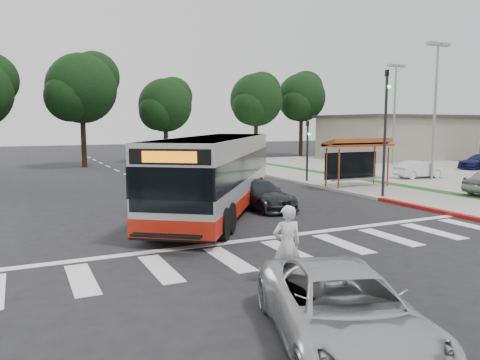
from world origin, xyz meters
TOP-DOWN VIEW (x-y plane):
  - ground at (0.00, 0.00)m, footprint 140.00×140.00m
  - sidewalk_east at (11.00, 8.00)m, footprint 4.00×40.00m
  - curb_east at (9.00, 8.00)m, footprint 0.30×40.00m
  - curb_east_red at (9.00, -2.00)m, footprint 0.32×6.00m
  - parking_lot at (23.00, 10.00)m, footprint 18.00×36.00m
  - commercial_building at (30.00, 22.00)m, footprint 14.00×10.00m
  - building_roof_cap at (30.00, 22.00)m, footprint 14.60×10.60m
  - crosswalk_ladder at (0.00, -5.00)m, footprint 18.00×2.60m
  - bus_shelter at (10.80, 5.10)m, footprint 4.20×1.60m
  - traffic_signal_ne_tall at (9.60, 1.49)m, footprint 0.18×0.37m
  - traffic_signal_ne_short at (9.60, 8.49)m, footprint 0.18×0.37m
  - lot_light_front at (18.00, 6.00)m, footprint 1.90×0.35m
  - lot_light_mid at (24.00, 16.00)m, footprint 1.90×0.35m
  - tree_ne_a at (16.08, 28.06)m, footprint 6.16×5.74m
  - tree_ne_b at (23.08, 30.06)m, footprint 6.16×5.74m
  - tree_north_a at (-1.92, 26.07)m, footprint 6.60×6.15m
  - tree_north_b at (6.07, 28.06)m, footprint 5.72×5.33m
  - transit_bus at (0.43, 1.67)m, footprint 9.53×11.86m
  - pedestrian at (-1.60, -7.50)m, footprint 0.78×0.58m
  - dark_sedan at (2.50, 1.76)m, footprint 2.30×4.60m
  - silver_suv_south at (-2.43, -10.70)m, footprint 3.77×5.43m
  - parked_car_1 at (17.64, 6.76)m, footprint 3.66×1.53m

SIDE VIEW (x-z plane):
  - ground at x=0.00m, z-range 0.00..0.00m
  - crosswalk_ladder at x=0.00m, z-range 0.00..0.01m
  - parking_lot at x=23.00m, z-range 0.00..0.10m
  - sidewalk_east at x=11.00m, z-range 0.00..0.12m
  - curb_east at x=9.00m, z-range 0.00..0.15m
  - curb_east_red at x=9.00m, z-range 0.00..0.15m
  - dark_sedan at x=2.50m, z-range 0.00..1.28m
  - parked_car_1 at x=17.64m, z-range 0.10..1.28m
  - silver_suv_south at x=-2.43m, z-range 0.00..1.38m
  - pedestrian at x=-1.60m, z-range 0.00..1.93m
  - transit_bus at x=0.43m, z-range 0.00..3.26m
  - commercial_building at x=30.00m, z-range 0.00..4.40m
  - bus_shelter at x=10.80m, z-range 0.92..3.78m
  - traffic_signal_ne_short at x=9.60m, z-range 0.48..4.48m
  - traffic_signal_ne_tall at x=9.60m, z-range 0.63..7.13m
  - building_roof_cap at x=30.00m, z-range 4.40..4.70m
  - tree_north_b at x=6.07m, z-range 1.45..9.88m
  - lot_light_front at x=18.00m, z-range 1.40..10.41m
  - lot_light_mid at x=24.00m, z-range 1.40..10.41m
  - tree_ne_a at x=16.08m, z-range 1.74..11.04m
  - tree_ne_b at x=23.08m, z-range 1.91..11.93m
  - tree_north_a at x=-1.92m, z-range 1.84..12.01m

